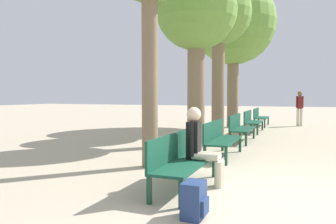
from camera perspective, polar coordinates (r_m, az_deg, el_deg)
ground_plane at (r=4.91m, az=20.03°, el=-14.73°), size 80.00×80.00×0.00m
bench_row_0 at (r=5.23m, az=2.11°, el=-7.97°), size 0.55×1.86×0.86m
bench_row_1 at (r=7.91m, az=9.01°, el=-4.29°), size 0.55×1.86×0.86m
bench_row_2 at (r=10.65m, az=12.36°, el=-2.46°), size 0.55×1.86×0.86m
bench_row_3 at (r=13.43m, az=14.33°, el=-1.38°), size 0.55×1.86×0.86m
bench_row_4 at (r=16.22m, az=15.62°, el=-0.67°), size 0.55×1.86×0.86m
tree_row_1 at (r=10.00m, az=4.96°, el=16.64°), size 2.39×2.39×5.18m
tree_row_2 at (r=12.81m, az=8.81°, el=16.18°), size 2.44×2.44×5.78m
tree_row_3 at (r=15.68m, az=11.32°, el=14.83°), size 3.80×3.80×6.67m
person_seated at (r=5.41m, az=5.66°, el=-5.60°), size 0.62×0.35×1.28m
backpack at (r=4.07m, az=4.59°, el=-15.06°), size 0.28×0.34×0.44m
pedestrian_near at (r=16.78m, az=21.96°, el=0.95°), size 0.34×0.27×1.66m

